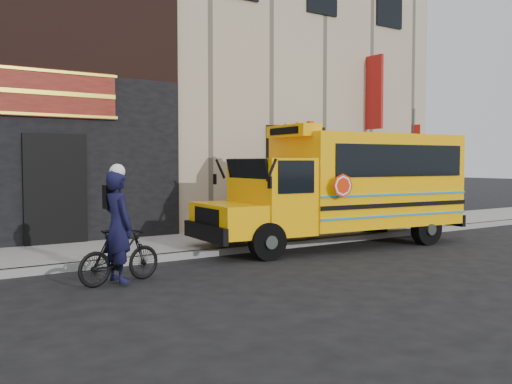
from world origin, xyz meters
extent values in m
plane|color=black|center=(0.00, 0.00, 0.00)|extent=(120.00, 120.00, 0.00)
cube|color=gray|center=(0.00, 2.60, 0.07)|extent=(40.00, 0.20, 0.15)
cube|color=slate|center=(0.00, 4.10, 0.07)|extent=(40.00, 3.00, 0.15)
cube|color=tan|center=(0.00, 10.50, 6.15)|extent=(20.00, 10.00, 12.00)
cube|color=black|center=(-3.20, 5.40, 1.40)|extent=(1.30, 0.10, 2.50)
cube|color=maroon|center=(7.00, 5.15, 4.35)|extent=(0.10, 0.70, 2.40)
cylinder|color=black|center=(0.08, 1.45, 0.40)|extent=(0.82, 0.35, 0.80)
cylinder|color=black|center=(0.24, 3.34, 0.40)|extent=(0.82, 0.35, 0.80)
cylinder|color=black|center=(4.66, 1.06, 0.40)|extent=(0.82, 0.35, 0.80)
cylinder|color=black|center=(4.82, 2.95, 0.40)|extent=(0.82, 0.35, 0.80)
cube|color=#F8A805|center=(-0.29, 2.44, 0.80)|extent=(1.17, 2.08, 0.70)
cube|color=black|center=(-0.84, 2.48, 0.55)|extent=(0.30, 2.05, 0.35)
cube|color=#F8A805|center=(0.80, 2.34, 1.30)|extent=(1.38, 2.20, 1.70)
cube|color=black|center=(0.24, 2.39, 1.70)|extent=(0.21, 1.80, 0.90)
cube|color=#F8A805|center=(3.64, 2.10, 1.62)|extent=(4.67, 2.58, 2.25)
cube|color=black|center=(5.92, 1.90, 0.55)|extent=(0.31, 2.20, 0.30)
cube|color=black|center=(3.65, 0.98, 2.10)|extent=(3.89, 0.37, 0.75)
cube|color=#F8A805|center=(1.40, 2.29, 2.78)|extent=(0.64, 1.64, 0.28)
cylinder|color=red|center=(1.74, 0.96, 1.55)|extent=(0.52, 0.07, 0.52)
cylinder|color=#39403B|center=(5.71, 2.40, 1.77)|extent=(0.08, 0.08, 3.54)
cube|color=maroon|center=(5.71, 2.32, 2.87)|extent=(0.03, 0.31, 0.44)
cube|color=white|center=(5.71, 2.32, 2.32)|extent=(0.03, 0.31, 0.39)
imported|color=black|center=(-3.31, 1.00, 0.47)|extent=(1.61, 0.74, 0.93)
imported|color=black|center=(-3.36, 0.93, 0.94)|extent=(0.55, 0.74, 1.87)
camera|label=1|loc=(-6.79, -8.23, 2.06)|focal=40.00mm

